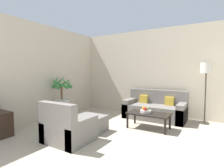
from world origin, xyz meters
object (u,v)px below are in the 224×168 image
at_px(orange_fruit, 144,108).
at_px(ottoman, 91,123).
at_px(coffee_table, 149,115).
at_px(apple_green, 148,109).
at_px(floor_lamp, 206,73).
at_px(sofa_loveseat, 155,109).
at_px(apple_red, 145,109).
at_px(armchair, 68,128).
at_px(fruit_bowl, 146,111).
at_px(potted_palm, 62,103).

relative_size(orange_fruit, ottoman, 0.13).
distance_m(coffee_table, apple_green, 0.16).
relative_size(floor_lamp, apple_green, 20.66).
height_order(sofa_loveseat, ottoman, sofa_loveseat).
bearing_deg(orange_fruit, apple_green, 6.30).
xyz_separation_m(coffee_table, apple_red, (-0.07, -0.03, 0.15)).
distance_m(orange_fruit, armchair, 1.90).
bearing_deg(floor_lamp, apple_red, -135.19).
xyz_separation_m(apple_green, armchair, (-1.03, -1.65, -0.21)).
xyz_separation_m(sofa_loveseat, armchair, (-0.93, -2.52, -0.01)).
relative_size(coffee_table, ottoman, 1.48).
relative_size(coffee_table, fruit_bowl, 3.76).
xyz_separation_m(apple_green, ottoman, (-1.05, -0.90, -0.29)).
relative_size(floor_lamp, apple_red, 19.76).
bearing_deg(apple_red, fruit_bowl, 99.44).
bearing_deg(ottoman, sofa_loveseat, 62.01).
bearing_deg(orange_fruit, sofa_loveseat, 90.25).
xyz_separation_m(coffee_table, apple_green, (-0.04, 0.06, 0.15)).
bearing_deg(orange_fruit, ottoman, -136.76).
distance_m(potted_palm, orange_fruit, 2.41).
bearing_deg(coffee_table, apple_red, -154.37).
distance_m(apple_green, orange_fruit, 0.10).
height_order(potted_palm, coffee_table, potted_palm).
xyz_separation_m(apple_red, armchair, (-1.00, -1.55, -0.21)).
bearing_deg(apple_red, apple_green, 73.60).
bearing_deg(ottoman, armchair, -88.67).
bearing_deg(orange_fruit, coffee_table, -19.00).
distance_m(coffee_table, armchair, 1.92).
bearing_deg(armchair, apple_green, 58.03).
xyz_separation_m(apple_green, orange_fruit, (-0.10, -0.01, 0.00)).
bearing_deg(potted_palm, fruit_bowl, 10.55).
relative_size(sofa_loveseat, floor_lamp, 1.07).
height_order(apple_red, ottoman, apple_red).
bearing_deg(fruit_bowl, ottoman, -138.97).
height_order(armchair, ottoman, armchair).
bearing_deg(armchair, potted_palm, 140.66).
bearing_deg(ottoman, fruit_bowl, 41.03).
bearing_deg(fruit_bowl, coffee_table, -21.75).
distance_m(apple_green, armchair, 1.95).
height_order(potted_palm, floor_lamp, floor_lamp).
bearing_deg(ottoman, apple_green, 40.79).
xyz_separation_m(fruit_bowl, ottoman, (-1.01, -0.88, -0.22)).
bearing_deg(fruit_bowl, orange_fruit, 165.11).
xyz_separation_m(potted_palm, ottoman, (1.41, -0.43, -0.27)).
bearing_deg(armchair, coffee_table, 55.94).
bearing_deg(floor_lamp, coffee_table, -134.25).
xyz_separation_m(potted_palm, armchair, (1.43, -1.17, -0.19)).
bearing_deg(armchair, sofa_loveseat, 69.82).
distance_m(potted_palm, apple_green, 2.50).
height_order(sofa_loveseat, fruit_bowl, sofa_loveseat).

